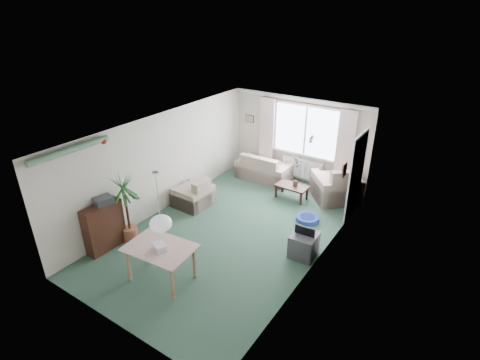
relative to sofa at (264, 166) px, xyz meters
The scene contains 25 objects.
ground 2.89m from the sofa, 74.02° to the right, with size 6.50×6.50×0.00m, color #2F4E3D.
window 1.57m from the sofa, 25.93° to the left, with size 1.80×0.03×1.30m, color white.
curtain_rod 2.17m from the sofa, 22.05° to the left, with size 2.60×0.03×0.03m, color black.
curtain_left 0.98m from the sofa, 113.16° to the left, with size 0.45×0.08×2.00m, color beige.
curtain_right 2.35m from the sofa, 10.08° to the left, with size 0.45×0.08×2.00m, color beige.
radiator 1.08m from the sofa, 24.02° to the left, with size 1.20×0.10×0.55m, color white.
doorway 2.89m from the sofa, 11.22° to the right, with size 0.03×0.95×2.00m, color black.
pendant_lamp 5.26m from the sofa, 78.94° to the right, with size 0.36×0.36×0.36m, color white.
tinsel_garland 5.51m from the sofa, 102.64° to the right, with size 1.60×1.60×0.12m, color #196626.
bauble_cluster_a 3.34m from the sofa, 41.55° to the right, with size 0.20×0.20×0.20m, color silver.
bauble_cluster_b 4.29m from the sofa, 51.95° to the right, with size 0.20×0.20×0.20m, color silver.
wall_picture_back 1.50m from the sofa, 149.43° to the left, with size 0.28×0.03×0.22m, color brown.
wall_picture_right 3.38m from the sofa, 29.25° to the right, with size 0.03×0.24×0.30m, color brown.
sofa is the anchor object (origin of this frame).
armchair_corner 2.16m from the sofa, ahead, with size 1.08×1.02×0.97m, color #B5AE89.
armchair_left 2.43m from the sofa, 107.08° to the right, with size 0.84×0.80×0.75m, color beige.
coffee_table 1.37m from the sofa, 27.79° to the right, with size 0.82×0.46×0.37m, color black.
photo_frame 1.43m from the sofa, 25.73° to the right, with size 0.12×0.02×0.16m, color brown.
bookshelf 4.84m from the sofa, 102.57° to the right, with size 0.28×0.84×1.02m, color black.
hifi_box 4.80m from the sofa, 102.67° to the right, with size 0.28×0.35×0.14m, color #35353A.
houseplant 4.35m from the sofa, 101.49° to the right, with size 0.68×0.68×1.58m, color #1D561F.
dining_table 4.83m from the sofa, 82.71° to the right, with size 1.11×0.74×0.69m, color tan.
gift_box 4.89m from the sofa, 82.28° to the right, with size 0.25×0.18×0.12m, color white.
tv_cube 3.67m from the sofa, 47.26° to the right, with size 0.49×0.54×0.49m, color #3E3D43.
pet_bed 2.48m from the sofa, 35.19° to the right, with size 0.54×0.54×0.11m, color navy.
Camera 1 is at (4.05, -5.83, 4.70)m, focal length 28.00 mm.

